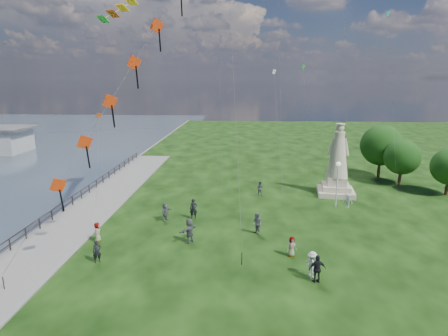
# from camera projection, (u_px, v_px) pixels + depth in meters

# --- Properties ---
(waterfront) EXTENTS (200.00, 200.00, 1.51)m
(waterfront) POSITION_uv_depth(u_px,v_px,m) (59.00, 226.00, 31.97)
(waterfront) COLOR #374653
(waterfront) RESTS_ON ground
(statue) EXTENTS (4.20, 4.20, 7.68)m
(statue) POSITION_uv_depth(u_px,v_px,m) (337.00, 168.00, 39.90)
(statue) COLOR #C6AF96
(statue) RESTS_ON ground
(lamppost) EXTENTS (0.42, 0.42, 4.53)m
(lamppost) POSITION_uv_depth(u_px,v_px,m) (338.00, 175.00, 35.78)
(lamppost) COLOR silver
(lamppost) RESTS_ON ground
(tree_row) EXTENTS (9.22, 11.66, 6.65)m
(tree_row) POSITION_uv_depth(u_px,v_px,m) (401.00, 153.00, 44.15)
(tree_row) COLOR #382314
(tree_row) RESTS_ON ground
(person_0) EXTENTS (0.69, 0.63, 1.58)m
(person_0) POSITION_uv_depth(u_px,v_px,m) (97.00, 251.00, 25.40)
(person_0) COLOR black
(person_0) RESTS_ON ground
(person_1) EXTENTS (0.95, 1.03, 1.81)m
(person_1) POSITION_uv_depth(u_px,v_px,m) (257.00, 224.00, 29.92)
(person_1) COLOR #595960
(person_1) RESTS_ON ground
(person_2) EXTENTS (1.03, 1.24, 1.71)m
(person_2) POSITION_uv_depth(u_px,v_px,m) (312.00, 264.00, 23.52)
(person_2) COLOR silver
(person_2) RESTS_ON ground
(person_3) EXTENTS (1.13, 0.69, 1.80)m
(person_3) POSITION_uv_depth(u_px,v_px,m) (317.00, 269.00, 22.86)
(person_3) COLOR black
(person_3) RESTS_ON ground
(person_4) EXTENTS (0.83, 0.68, 1.46)m
(person_4) POSITION_uv_depth(u_px,v_px,m) (292.00, 246.00, 26.30)
(person_4) COLOR #595960
(person_4) RESTS_ON ground
(person_5) EXTENTS (1.07, 1.64, 1.64)m
(person_5) POSITION_uv_depth(u_px,v_px,m) (165.00, 212.00, 32.89)
(person_5) COLOR #595960
(person_5) RESTS_ON ground
(person_6) EXTENTS (0.72, 0.52, 1.85)m
(person_6) POSITION_uv_depth(u_px,v_px,m) (194.00, 209.00, 33.27)
(person_6) COLOR black
(person_6) RESTS_ON ground
(person_7) EXTENTS (0.86, 0.67, 1.56)m
(person_7) POSITION_uv_depth(u_px,v_px,m) (260.00, 188.00, 40.11)
(person_7) COLOR #595960
(person_7) RESTS_ON ground
(person_8) EXTENTS (1.07, 0.98, 1.50)m
(person_8) POSITION_uv_depth(u_px,v_px,m) (348.00, 200.00, 36.12)
(person_8) COLOR silver
(person_8) RESTS_ON ground
(person_10) EXTENTS (0.53, 0.80, 1.56)m
(person_10) POSITION_uv_depth(u_px,v_px,m) (97.00, 232.00, 28.61)
(person_10) COLOR #595960
(person_10) RESTS_ON ground
(person_11) EXTENTS (1.65, 1.90, 1.92)m
(person_11) POSITION_uv_depth(u_px,v_px,m) (189.00, 231.00, 28.47)
(person_11) COLOR #595960
(person_11) RESTS_ON ground
(red_kite_train) EXTENTS (9.80, 9.35, 18.72)m
(red_kite_train) POSITION_uv_depth(u_px,v_px,m) (120.00, 88.00, 24.54)
(red_kite_train) COLOR black
(red_kite_train) RESTS_ON ground
(small_kites) EXTENTS (30.90, 14.89, 27.84)m
(small_kites) POSITION_uv_depth(u_px,v_px,m) (277.00, 51.00, 41.30)
(small_kites) COLOR silver
(small_kites) RESTS_ON ground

